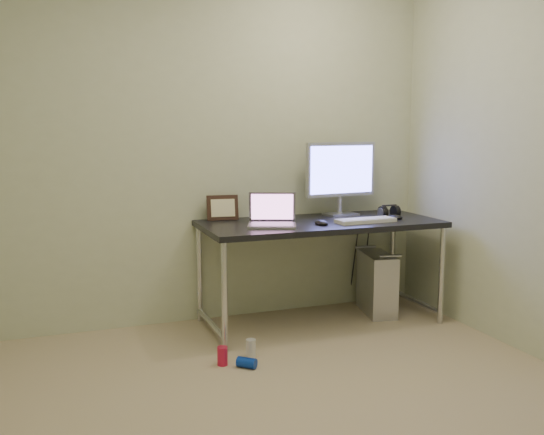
# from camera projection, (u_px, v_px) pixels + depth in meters

# --- Properties ---
(floor) EXTENTS (3.50, 3.50, 0.00)m
(floor) POSITION_uv_depth(u_px,v_px,m) (291.00, 425.00, 2.90)
(floor) COLOR tan
(floor) RESTS_ON ground
(wall_back) EXTENTS (3.50, 0.02, 2.50)m
(wall_back) POSITION_uv_depth(u_px,v_px,m) (200.00, 151.00, 4.34)
(wall_back) COLOR beige
(wall_back) RESTS_ON ground
(desk) EXTENTS (1.71, 0.75, 0.75)m
(desk) POSITION_uv_depth(u_px,v_px,m) (320.00, 231.00, 4.35)
(desk) COLOR black
(desk) RESTS_ON ground
(tower_computer) EXTENTS (0.28, 0.47, 0.49)m
(tower_computer) POSITION_uv_depth(u_px,v_px,m) (377.00, 283.00, 4.64)
(tower_computer) COLOR silver
(tower_computer) RESTS_ON ground
(cable_a) EXTENTS (0.01, 0.16, 0.69)m
(cable_a) POSITION_uv_depth(u_px,v_px,m) (355.00, 255.00, 4.85)
(cable_a) COLOR black
(cable_a) RESTS_ON ground
(cable_b) EXTENTS (0.02, 0.11, 0.71)m
(cable_b) POSITION_uv_depth(u_px,v_px,m) (366.00, 258.00, 4.86)
(cable_b) COLOR black
(cable_b) RESTS_ON ground
(can_red) EXTENTS (0.06, 0.06, 0.11)m
(can_red) POSITION_uv_depth(u_px,v_px,m) (222.00, 356.00, 3.63)
(can_red) COLOR #BE163A
(can_red) RESTS_ON ground
(can_white) EXTENTS (0.07, 0.07, 0.11)m
(can_white) POSITION_uv_depth(u_px,v_px,m) (251.00, 348.00, 3.75)
(can_white) COLOR silver
(can_white) RESTS_ON ground
(can_blue) EXTENTS (0.13, 0.12, 0.06)m
(can_blue) POSITION_uv_depth(u_px,v_px,m) (247.00, 363.00, 3.59)
(can_blue) COLOR #0B2FA2
(can_blue) RESTS_ON ground
(laptop) EXTENTS (0.40, 0.36, 0.22)m
(laptop) POSITION_uv_depth(u_px,v_px,m) (272.00, 218.00, 4.13)
(laptop) COLOR #ACADB4
(laptop) RESTS_ON desk
(monitor) EXTENTS (0.59, 0.19, 0.55)m
(monitor) POSITION_uv_depth(u_px,v_px,m) (341.00, 173.00, 4.58)
(monitor) COLOR #ACADB4
(monitor) RESTS_ON desk
(keyboard) EXTENTS (0.44, 0.16, 0.03)m
(keyboard) POSITION_uv_depth(u_px,v_px,m) (366.00, 220.00, 4.28)
(keyboard) COLOR silver
(keyboard) RESTS_ON desk
(mouse_right) EXTENTS (0.10, 0.13, 0.04)m
(mouse_right) POSITION_uv_depth(u_px,v_px,m) (396.00, 216.00, 4.44)
(mouse_right) COLOR black
(mouse_right) RESTS_ON desk
(mouse_left) EXTENTS (0.09, 0.13, 0.04)m
(mouse_left) POSITION_uv_depth(u_px,v_px,m) (321.00, 222.00, 4.17)
(mouse_left) COLOR black
(mouse_left) RESTS_ON desk
(headphones) EXTENTS (0.16, 0.10, 0.10)m
(headphones) POSITION_uv_depth(u_px,v_px,m) (389.00, 212.00, 4.61)
(headphones) COLOR black
(headphones) RESTS_ON desk
(picture_frame) EXTENTS (0.23, 0.09, 0.18)m
(picture_frame) POSITION_uv_depth(u_px,v_px,m) (223.00, 208.00, 4.37)
(picture_frame) COLOR black
(picture_frame) RESTS_ON desk
(webcam) EXTENTS (0.05, 0.04, 0.12)m
(webcam) POSITION_uv_depth(u_px,v_px,m) (263.00, 207.00, 4.43)
(webcam) COLOR silver
(webcam) RESTS_ON desk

